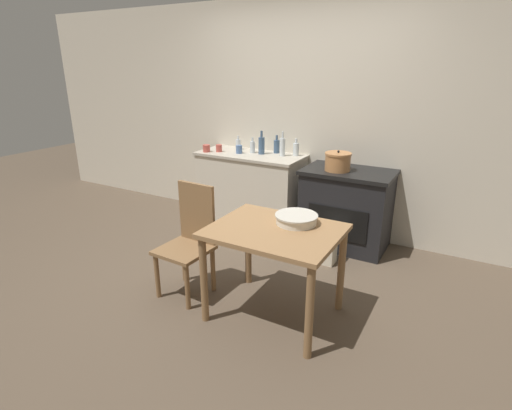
{
  "coord_description": "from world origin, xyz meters",
  "views": [
    {
      "loc": [
        1.79,
        -2.65,
        1.87
      ],
      "look_at": [
        0.0,
        0.52,
        0.57
      ],
      "focal_mm": 28.0,
      "sensor_mm": 36.0,
      "label": 1
    }
  ],
  "objects_px": {
    "bottle_left": "(277,146)",
    "bottle_center_right": "(261,145)",
    "flour_sack": "(324,247)",
    "bottle_center": "(252,147)",
    "cup_mid_right": "(239,149)",
    "bottle_far_left": "(296,149)",
    "cup_right": "(219,148)",
    "work_table": "(275,243)",
    "cup_far_right": "(206,148)",
    "stock_pot": "(338,162)",
    "mixing_bowl_large": "(296,218)",
    "chair": "(190,238)",
    "bottle_center_left": "(282,147)",
    "bottle_mid_left": "(238,144)",
    "stove": "(346,208)"
  },
  "relations": [
    {
      "from": "bottle_left",
      "to": "bottle_center_right",
      "type": "relative_size",
      "value": 0.78
    },
    {
      "from": "flour_sack",
      "to": "bottle_center_right",
      "type": "height_order",
      "value": "bottle_center_right"
    },
    {
      "from": "bottle_center",
      "to": "cup_mid_right",
      "type": "height_order",
      "value": "bottle_center"
    },
    {
      "from": "bottle_far_left",
      "to": "cup_right",
      "type": "distance_m",
      "value": 0.92
    },
    {
      "from": "cup_right",
      "to": "work_table",
      "type": "bearing_deg",
      "value": -44.26
    },
    {
      "from": "bottle_center",
      "to": "cup_right",
      "type": "distance_m",
      "value": 0.4
    },
    {
      "from": "work_table",
      "to": "cup_far_right",
      "type": "distance_m",
      "value": 2.11
    },
    {
      "from": "stock_pot",
      "to": "mixing_bowl_large",
      "type": "relative_size",
      "value": 0.83
    },
    {
      "from": "cup_mid_right",
      "to": "cup_far_right",
      "type": "height_order",
      "value": "cup_mid_right"
    },
    {
      "from": "chair",
      "to": "cup_right",
      "type": "distance_m",
      "value": 1.67
    },
    {
      "from": "mixing_bowl_large",
      "to": "bottle_center_left",
      "type": "xyz_separation_m",
      "value": [
        -0.81,
        1.42,
        0.22
      ]
    },
    {
      "from": "bottle_mid_left",
      "to": "cup_far_right",
      "type": "distance_m",
      "value": 0.4
    },
    {
      "from": "mixing_bowl_large",
      "to": "bottle_mid_left",
      "type": "distance_m",
      "value": 2.07
    },
    {
      "from": "stove",
      "to": "cup_mid_right",
      "type": "height_order",
      "value": "cup_mid_right"
    },
    {
      "from": "mixing_bowl_large",
      "to": "bottle_center_left",
      "type": "height_order",
      "value": "bottle_center_left"
    },
    {
      "from": "stove",
      "to": "stock_pot",
      "type": "xyz_separation_m",
      "value": [
        -0.1,
        -0.07,
        0.51
      ]
    },
    {
      "from": "flour_sack",
      "to": "bottle_left",
      "type": "xyz_separation_m",
      "value": [
        -0.88,
        0.68,
        0.8
      ]
    },
    {
      "from": "work_table",
      "to": "bottle_left",
      "type": "bearing_deg",
      "value": 116.42
    },
    {
      "from": "bottle_center",
      "to": "cup_mid_right",
      "type": "relative_size",
      "value": 1.95
    },
    {
      "from": "chair",
      "to": "bottle_left",
      "type": "xyz_separation_m",
      "value": [
        -0.06,
        1.73,
        0.48
      ]
    },
    {
      "from": "bottle_left",
      "to": "cup_right",
      "type": "xyz_separation_m",
      "value": [
        -0.62,
        -0.27,
        -0.04
      ]
    },
    {
      "from": "bottle_mid_left",
      "to": "cup_right",
      "type": "relative_size",
      "value": 2.0
    },
    {
      "from": "stove",
      "to": "chair",
      "type": "xyz_separation_m",
      "value": [
        -0.87,
        -1.53,
        0.07
      ]
    },
    {
      "from": "flour_sack",
      "to": "cup_far_right",
      "type": "xyz_separation_m",
      "value": [
        -1.63,
        0.33,
        0.76
      ]
    },
    {
      "from": "chair",
      "to": "mixing_bowl_large",
      "type": "xyz_separation_m",
      "value": [
        0.88,
        0.19,
        0.28
      ]
    },
    {
      "from": "stock_pot",
      "to": "bottle_left",
      "type": "distance_m",
      "value": 0.87
    },
    {
      "from": "bottle_left",
      "to": "bottle_center",
      "type": "bearing_deg",
      "value": -151.33
    },
    {
      "from": "cup_right",
      "to": "stove",
      "type": "bearing_deg",
      "value": 2.84
    },
    {
      "from": "chair",
      "to": "cup_far_right",
      "type": "height_order",
      "value": "cup_far_right"
    },
    {
      "from": "chair",
      "to": "bottle_center_left",
      "type": "relative_size",
      "value": 3.42
    },
    {
      "from": "stock_pot",
      "to": "bottle_far_left",
      "type": "xyz_separation_m",
      "value": [
        -0.57,
        0.24,
        0.03
      ]
    },
    {
      "from": "bottle_far_left",
      "to": "cup_right",
      "type": "bearing_deg",
      "value": -164.45
    },
    {
      "from": "bottle_left",
      "to": "bottle_center_right",
      "type": "distance_m",
      "value": 0.19
    },
    {
      "from": "bottle_center",
      "to": "cup_far_right",
      "type": "distance_m",
      "value": 0.55
    },
    {
      "from": "work_table",
      "to": "mixing_bowl_large",
      "type": "xyz_separation_m",
      "value": [
        0.09,
        0.17,
        0.15
      ]
    },
    {
      "from": "stove",
      "to": "work_table",
      "type": "distance_m",
      "value": 1.53
    },
    {
      "from": "bottle_center_right",
      "to": "stock_pot",
      "type": "bearing_deg",
      "value": -7.73
    },
    {
      "from": "stock_pot",
      "to": "bottle_center_left",
      "type": "height_order",
      "value": "bottle_center_left"
    },
    {
      "from": "bottle_center_left",
      "to": "cup_mid_right",
      "type": "height_order",
      "value": "bottle_center_left"
    },
    {
      "from": "bottle_left",
      "to": "bottle_mid_left",
      "type": "distance_m",
      "value": 0.49
    },
    {
      "from": "bottle_center_left",
      "to": "bottle_left",
      "type": "bearing_deg",
      "value": 138.79
    },
    {
      "from": "bottle_mid_left",
      "to": "cup_mid_right",
      "type": "bearing_deg",
      "value": -55.8
    },
    {
      "from": "bottle_mid_left",
      "to": "cup_far_right",
      "type": "xyz_separation_m",
      "value": [
        -0.25,
        -0.3,
        -0.02
      ]
    },
    {
      "from": "flour_sack",
      "to": "mixing_bowl_large",
      "type": "relative_size",
      "value": 1.0
    },
    {
      "from": "bottle_left",
      "to": "bottle_center_right",
      "type": "xyz_separation_m",
      "value": [
        -0.12,
        -0.14,
        0.02
      ]
    },
    {
      "from": "stove",
      "to": "chair",
      "type": "height_order",
      "value": "chair"
    },
    {
      "from": "cup_mid_right",
      "to": "stove",
      "type": "bearing_deg",
      "value": 1.7
    },
    {
      "from": "bottle_center",
      "to": "bottle_center_left",
      "type": "bearing_deg",
      "value": 3.15
    },
    {
      "from": "stove",
      "to": "bottle_left",
      "type": "height_order",
      "value": "bottle_left"
    },
    {
      "from": "mixing_bowl_large",
      "to": "cup_mid_right",
      "type": "xyz_separation_m",
      "value": [
        -1.31,
        1.3,
        0.16
      ]
    }
  ]
}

